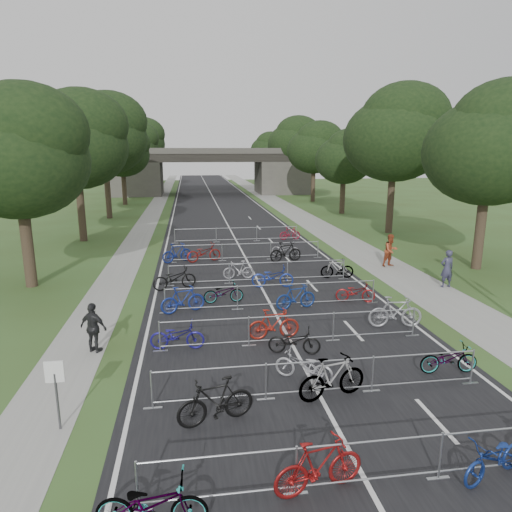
% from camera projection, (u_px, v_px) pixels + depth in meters
% --- Properties ---
extents(ground, '(200.00, 200.00, 0.00)m').
position_uv_depth(ground, '(368.00, 486.00, 9.36)').
color(ground, '#3A4F22').
rests_on(ground, ground).
extents(road, '(11.00, 140.00, 0.01)m').
position_uv_depth(road, '(217.00, 205.00, 57.55)').
color(road, black).
rests_on(road, ground).
extents(sidewalk_right, '(3.00, 140.00, 0.01)m').
position_uv_depth(sidewalk_right, '(279.00, 204.00, 58.68)').
color(sidewalk_right, gray).
rests_on(sidewalk_right, ground).
extents(sidewalk_left, '(2.00, 140.00, 0.01)m').
position_uv_depth(sidewalk_left, '(156.00, 206.00, 56.49)').
color(sidewalk_left, gray).
rests_on(sidewalk_left, ground).
extents(lane_markings, '(0.12, 140.00, 0.00)m').
position_uv_depth(lane_markings, '(217.00, 205.00, 57.55)').
color(lane_markings, silver).
rests_on(lane_markings, ground).
extents(overpass_bridge, '(31.00, 8.00, 7.05)m').
position_uv_depth(overpass_bridge, '(210.00, 171.00, 71.20)').
color(overpass_bridge, '#484440').
rests_on(overpass_bridge, ground).
extents(park_sign, '(0.45, 0.06, 1.83)m').
position_uv_depth(park_sign, '(55.00, 382.00, 11.01)').
color(park_sign, '#4C4C51').
rests_on(park_sign, ground).
extents(tree_left_0, '(6.72, 6.72, 10.25)m').
position_uv_depth(tree_left_0, '(19.00, 156.00, 21.63)').
color(tree_left_0, '#33261C').
rests_on(tree_left_0, ground).
extents(tree_right_0, '(7.17, 7.17, 10.93)m').
position_uv_depth(tree_right_0, '(492.00, 147.00, 25.00)').
color(tree_right_0, '#33261C').
rests_on(tree_right_0, ground).
extents(tree_left_1, '(7.56, 7.56, 11.53)m').
position_uv_depth(tree_left_1, '(77.00, 142.00, 33.01)').
color(tree_left_1, '#33261C').
rests_on(tree_left_1, ground).
extents(tree_right_1, '(8.18, 8.18, 12.47)m').
position_uv_depth(tree_right_1, '(397.00, 135.00, 36.34)').
color(tree_right_1, '#33261C').
rests_on(tree_right_1, ground).
extents(tree_left_2, '(8.40, 8.40, 12.81)m').
position_uv_depth(tree_left_2, '(105.00, 136.00, 44.39)').
color(tree_left_2, '#33261C').
rests_on(tree_left_2, ground).
extents(tree_right_2, '(6.16, 6.16, 9.39)m').
position_uv_depth(tree_right_2, '(345.00, 158.00, 48.34)').
color(tree_right_2, '#33261C').
rests_on(tree_right_2, ground).
extents(tree_left_3, '(6.72, 6.72, 10.25)m').
position_uv_depth(tree_left_3, '(123.00, 152.00, 56.32)').
color(tree_left_3, '#33261C').
rests_on(tree_left_3, ground).
extents(tree_right_3, '(7.17, 7.17, 10.93)m').
position_uv_depth(tree_right_3, '(315.00, 149.00, 59.69)').
color(tree_right_3, '#33261C').
rests_on(tree_right_3, ground).
extents(tree_left_4, '(7.56, 7.56, 11.53)m').
position_uv_depth(tree_left_4, '(133.00, 146.00, 67.70)').
color(tree_left_4, '#33261C').
rests_on(tree_left_4, ground).
extents(tree_right_4, '(8.18, 8.18, 12.47)m').
position_uv_depth(tree_right_4, '(294.00, 142.00, 71.03)').
color(tree_right_4, '#33261C').
rests_on(tree_right_4, ground).
extents(tree_left_5, '(8.40, 8.40, 12.81)m').
position_uv_depth(tree_left_5, '(141.00, 142.00, 79.08)').
color(tree_left_5, '#33261C').
rests_on(tree_left_5, ground).
extents(tree_right_5, '(6.16, 6.16, 9.39)m').
position_uv_depth(tree_right_5, '(279.00, 155.00, 83.04)').
color(tree_right_5, '#33261C').
rests_on(tree_right_5, ground).
extents(tree_left_6, '(6.72, 6.72, 10.25)m').
position_uv_depth(tree_left_6, '(147.00, 151.00, 91.01)').
color(tree_left_6, '#33261C').
rests_on(tree_left_6, ground).
extents(tree_right_6, '(7.17, 7.17, 10.93)m').
position_uv_depth(tree_right_6, '(268.00, 149.00, 94.38)').
color(tree_right_6, '#33261C').
rests_on(tree_right_6, ground).
extents(barrier_row_0, '(9.70, 0.08, 1.10)m').
position_uv_depth(barrier_row_0, '(370.00, 463.00, 9.24)').
color(barrier_row_0, '#A8AAB0').
rests_on(barrier_row_0, ground).
extents(barrier_row_1, '(9.70, 0.08, 1.10)m').
position_uv_depth(barrier_row_1, '(320.00, 378.00, 12.71)').
color(barrier_row_1, '#A8AAB0').
rests_on(barrier_row_1, ground).
extents(barrier_row_2, '(9.70, 0.08, 1.10)m').
position_uv_depth(barrier_row_2, '(292.00, 329.00, 16.18)').
color(barrier_row_2, '#A8AAB0').
rests_on(barrier_row_2, ground).
extents(barrier_row_3, '(9.70, 0.08, 1.10)m').
position_uv_depth(barrier_row_3, '(272.00, 296.00, 19.84)').
color(barrier_row_3, '#A8AAB0').
rests_on(barrier_row_3, ground).
extents(barrier_row_4, '(9.70, 0.08, 1.10)m').
position_uv_depth(barrier_row_4, '(259.00, 272.00, 23.70)').
color(barrier_row_4, '#A8AAB0').
rests_on(barrier_row_4, ground).
extents(barrier_row_5, '(9.70, 0.08, 1.10)m').
position_uv_depth(barrier_row_5, '(247.00, 252.00, 28.51)').
color(barrier_row_5, '#A8AAB0').
rests_on(barrier_row_5, ground).
extents(barrier_row_6, '(9.70, 0.08, 1.10)m').
position_uv_depth(barrier_row_6, '(237.00, 235.00, 34.30)').
color(barrier_row_6, '#A8AAB0').
rests_on(barrier_row_6, ground).
extents(bike_0, '(2.10, 0.91, 1.07)m').
position_uv_depth(bike_0, '(152.00, 504.00, 8.19)').
color(bike_0, '#A8AAB0').
rests_on(bike_0, ground).
extents(bike_1, '(2.04, 0.95, 1.18)m').
position_uv_depth(bike_1, '(319.00, 466.00, 9.09)').
color(bike_1, maroon).
rests_on(bike_1, ground).
extents(bike_2, '(1.94, 1.24, 0.96)m').
position_uv_depth(bike_2, '(495.00, 459.00, 9.48)').
color(bike_2, navy).
rests_on(bike_2, ground).
extents(bike_4, '(2.09, 1.07, 1.21)m').
position_uv_depth(bike_4, '(216.00, 401.00, 11.41)').
color(bike_4, black).
rests_on(bike_4, ground).
extents(bike_5, '(1.86, 1.49, 0.95)m').
position_uv_depth(bike_5, '(304.00, 366.00, 13.57)').
color(bike_5, '#ABACB3').
rests_on(bike_5, ground).
extents(bike_6, '(2.15, 1.05, 1.24)m').
position_uv_depth(bike_6, '(332.00, 378.00, 12.56)').
color(bike_6, '#A8AAB0').
rests_on(bike_6, ground).
extents(bike_7, '(1.85, 0.75, 0.95)m').
position_uv_depth(bike_7, '(449.00, 359.00, 14.03)').
color(bike_7, '#A8AAB0').
rests_on(bike_7, ground).
extents(bike_8, '(1.93, 0.81, 0.99)m').
position_uv_depth(bike_8, '(177.00, 336.00, 15.72)').
color(bike_8, navy).
rests_on(bike_8, ground).
extents(bike_9, '(1.93, 0.62, 1.15)m').
position_uv_depth(bike_9, '(274.00, 324.00, 16.56)').
color(bike_9, '#A02317').
rests_on(bike_9, ground).
extents(bike_10, '(1.87, 1.04, 0.93)m').
position_uv_depth(bike_10, '(294.00, 341.00, 15.36)').
color(bike_10, black).
rests_on(bike_10, ground).
extents(bike_11, '(2.15, 0.83, 1.26)m').
position_uv_depth(bike_11, '(395.00, 312.00, 17.62)').
color(bike_11, '#929398').
rests_on(bike_11, ground).
extents(bike_12, '(2.00, 1.10, 1.16)m').
position_uv_depth(bike_12, '(183.00, 300.00, 19.26)').
color(bike_12, navy).
rests_on(bike_12, ground).
extents(bike_13, '(1.83, 0.73, 0.94)m').
position_uv_depth(bike_13, '(224.00, 293.00, 20.53)').
color(bike_13, '#A8AAB0').
rests_on(bike_13, ground).
extents(bike_14, '(1.92, 0.90, 1.11)m').
position_uv_depth(bike_14, '(296.00, 297.00, 19.70)').
color(bike_14, navy).
rests_on(bike_14, ground).
extents(bike_15, '(1.87, 1.01, 0.93)m').
position_uv_depth(bike_15, '(355.00, 292.00, 20.64)').
color(bike_15, maroon).
rests_on(bike_15, ground).
extents(bike_16, '(2.28, 1.32, 1.13)m').
position_uv_depth(bike_16, '(174.00, 278.00, 22.50)').
color(bike_16, black).
rests_on(bike_16, ground).
extents(bike_17, '(1.66, 0.48, 1.00)m').
position_uv_depth(bike_17, '(238.00, 270.00, 24.33)').
color(bike_17, '#97969C').
rests_on(bike_17, ground).
extents(bike_18, '(2.17, 0.95, 1.11)m').
position_uv_depth(bike_18, '(273.00, 277.00, 22.84)').
color(bike_18, navy).
rests_on(bike_18, ground).
extents(bike_19, '(1.83, 0.71, 1.07)m').
position_uv_depth(bike_19, '(337.00, 269.00, 24.47)').
color(bike_19, '#A8AAB0').
rests_on(bike_19, ground).
extents(bike_20, '(2.00, 1.46, 1.19)m').
position_uv_depth(bike_20, '(177.00, 253.00, 27.96)').
color(bike_20, navy).
rests_on(bike_20, ground).
extents(bike_21, '(2.29, 1.34, 1.14)m').
position_uv_depth(bike_21, '(204.00, 253.00, 28.11)').
color(bike_21, maroon).
rests_on(bike_21, ground).
extents(bike_22, '(2.13, 0.97, 1.23)m').
position_uv_depth(bike_22, '(286.00, 252.00, 28.09)').
color(bike_22, black).
rests_on(bike_22, ground).
extents(bike_23, '(1.93, 1.29, 0.96)m').
position_uv_depth(bike_23, '(285.00, 249.00, 29.57)').
color(bike_23, gray).
rests_on(bike_23, ground).
extents(bike_27, '(1.70, 0.64, 1.00)m').
position_uv_depth(bike_27, '(290.00, 233.00, 35.03)').
color(bike_27, maroon).
rests_on(bike_27, ground).
extents(pedestrian_a, '(0.72, 0.49, 1.91)m').
position_uv_depth(pedestrian_a, '(447.00, 269.00, 22.78)').
color(pedestrian_a, '#313049').
rests_on(pedestrian_a, ground).
extents(pedestrian_b, '(1.10, 0.96, 1.93)m').
position_uv_depth(pedestrian_b, '(391.00, 251.00, 26.88)').
color(pedestrian_b, '#9D4122').
rests_on(pedestrian_b, ground).
extents(pedestrian_c, '(1.10, 0.85, 1.74)m').
position_uv_depth(pedestrian_c, '(94.00, 328.00, 15.41)').
color(pedestrian_c, black).
rests_on(pedestrian_c, ground).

